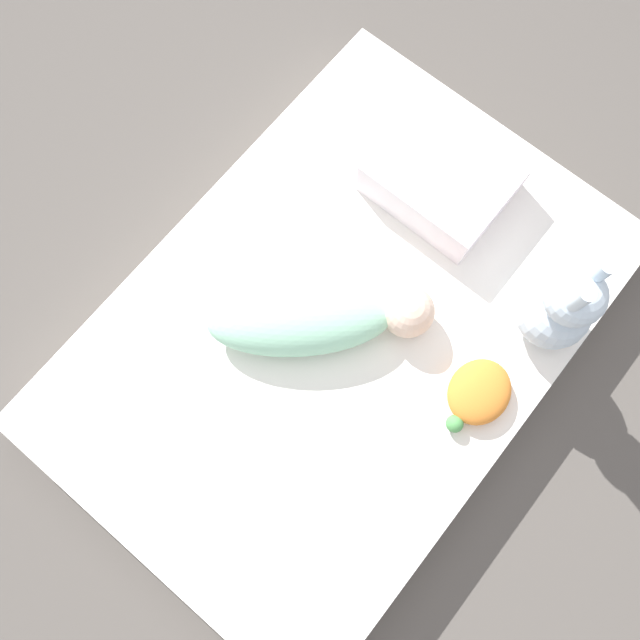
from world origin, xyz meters
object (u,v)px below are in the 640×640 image
(pillow, at_px, (443,176))
(bunny_plush, at_px, (560,308))
(turtle_plush, at_px, (478,393))
(swaddled_baby, at_px, (318,318))

(pillow, height_order, bunny_plush, bunny_plush)
(pillow, height_order, turtle_plush, pillow)
(swaddled_baby, distance_m, turtle_plush, 0.41)
(bunny_plush, bearing_deg, pillow, -107.94)
(pillow, bearing_deg, swaddled_baby, -1.09)
(swaddled_baby, relative_size, pillow, 1.43)
(bunny_plush, bearing_deg, swaddled_baby, -50.01)
(pillow, xyz_separation_m, bunny_plush, (0.13, 0.40, 0.07))
(pillow, distance_m, bunny_plush, 0.43)
(swaddled_baby, height_order, pillow, swaddled_baby)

